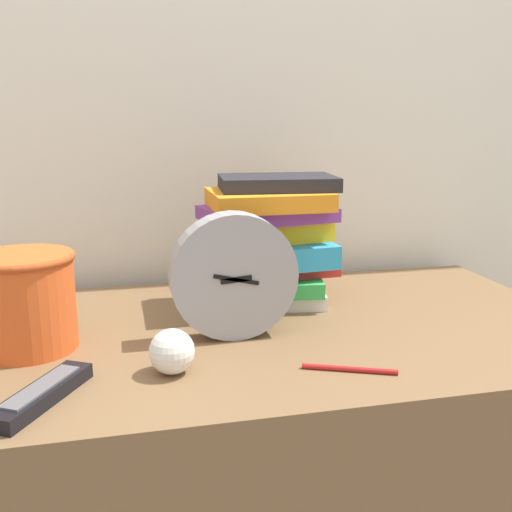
{
  "coord_description": "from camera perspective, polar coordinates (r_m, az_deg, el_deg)",
  "views": [
    {
      "loc": [
        -0.14,
        -0.64,
        1.12
      ],
      "look_at": [
        0.09,
        0.37,
        0.87
      ],
      "focal_mm": 42.0,
      "sensor_mm": 36.0,
      "label": 1
    }
  ],
  "objects": [
    {
      "name": "book_stack",
      "position": [
        1.16,
        1.56,
        1.56
      ],
      "size": [
        0.27,
        0.2,
        0.25
      ],
      "color": "white",
      "rests_on": "desk"
    },
    {
      "name": "tv_remote",
      "position": [
        0.84,
        -19.72,
        -12.27
      ],
      "size": [
        0.12,
        0.17,
        0.02
      ],
      "color": "black",
      "rests_on": "desk"
    },
    {
      "name": "pen",
      "position": [
        0.89,
        8.89,
        -10.59
      ],
      "size": [
        0.13,
        0.06,
        0.01
      ],
      "color": "#B21E1E",
      "rests_on": "desk"
    },
    {
      "name": "wall_back",
      "position": [
        1.35,
        -7.45,
        16.59
      ],
      "size": [
        6.0,
        0.04,
        2.4
      ],
      "color": "silver",
      "rests_on": "ground_plane"
    },
    {
      "name": "basket",
      "position": [
        1.0,
        -21.15,
        -3.8
      ],
      "size": [
        0.16,
        0.16,
        0.15
      ],
      "color": "#E05623",
      "rests_on": "desk"
    },
    {
      "name": "desk_clock",
      "position": [
        0.98,
        -2.15,
        -1.93
      ],
      "size": [
        0.21,
        0.05,
        0.21
      ],
      "color": "#99999E",
      "rests_on": "desk"
    },
    {
      "name": "crumpled_paper_ball",
      "position": [
        0.87,
        -8.02,
        -9.0
      ],
      "size": [
        0.07,
        0.07,
        0.07
      ],
      "color": "white",
      "rests_on": "desk"
    }
  ]
}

